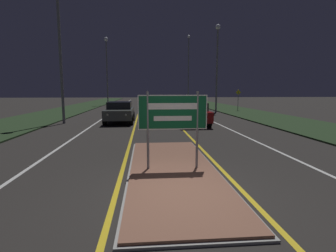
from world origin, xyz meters
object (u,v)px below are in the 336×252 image
(car_receding_1, at_px, (179,105))
(car_approaching_0, at_px, (120,112))
(streetlight_right_near, at_px, (217,57))
(streetlight_right_far, at_px, (188,64))
(warning_sign, at_px, (238,98))
(car_receding_2, at_px, (193,102))
(highway_sign, at_px, (173,115))
(car_receding_0, at_px, (191,113))
(streetlight_left_near, at_px, (58,15))
(streetlight_left_far, at_px, (107,60))

(car_receding_1, height_order, car_approaching_0, car_approaching_0)
(streetlight_right_near, bearing_deg, streetlight_right_far, 90.27)
(car_receding_1, height_order, warning_sign, warning_sign)
(car_receding_2, xyz_separation_m, warning_sign, (3.60, -7.69, 0.71))
(streetlight_right_near, bearing_deg, car_receding_1, 169.11)
(car_receding_2, bearing_deg, warning_sign, -64.93)
(highway_sign, relative_size, warning_sign, 0.95)
(streetlight_right_near, height_order, car_receding_0, streetlight_right_near)
(streetlight_left_near, xyz_separation_m, car_receding_0, (8.70, -1.23, -6.41))
(highway_sign, distance_m, car_receding_0, 10.45)
(streetlight_left_far, relative_size, streetlight_right_far, 0.88)
(highway_sign, bearing_deg, car_approaching_0, 102.44)
(streetlight_right_far, distance_m, warning_sign, 17.25)
(highway_sign, height_order, streetlight_left_near, streetlight_left_near)
(car_receding_0, bearing_deg, streetlight_left_near, 171.96)
(streetlight_left_near, bearing_deg, car_receding_0, -8.04)
(highway_sign, height_order, warning_sign, warning_sign)
(streetlight_left_near, bearing_deg, car_approaching_0, 2.62)
(streetlight_left_near, bearing_deg, streetlight_left_far, 89.87)
(streetlight_left_far, bearing_deg, car_receding_2, -19.21)
(warning_sign, bearing_deg, car_receding_0, -123.32)
(highway_sign, height_order, car_receding_1, highway_sign)
(streetlight_right_near, relative_size, car_receding_2, 1.93)
(streetlight_left_far, bearing_deg, car_approaching_0, -80.00)
(streetlight_right_far, relative_size, car_receding_2, 2.46)
(warning_sign, bearing_deg, streetlight_right_near, -156.79)
(car_receding_0, height_order, car_approaching_0, car_receding_0)
(streetlight_right_far, height_order, car_receding_1, streetlight_right_far)
(car_receding_0, distance_m, car_receding_2, 18.85)
(car_receding_2, relative_size, warning_sign, 2.03)
(car_receding_0, distance_m, car_receding_1, 10.38)
(streetlight_right_near, relative_size, streetlight_right_far, 0.78)
(car_receding_1, xyz_separation_m, car_receding_2, (3.07, 8.15, 0.01))
(streetlight_left_near, xyz_separation_m, streetlight_right_far, (12.94, 25.80, -0.58))
(car_receding_0, xyz_separation_m, car_receding_2, (3.52, 18.52, -0.04))
(streetlight_left_far, height_order, streetlight_right_far, streetlight_right_far)
(highway_sign, bearing_deg, streetlight_left_far, 100.86)
(streetlight_right_near, bearing_deg, warning_sign, 23.21)
(car_receding_1, xyz_separation_m, car_approaching_0, (-5.34, -8.96, 0.06))
(streetlight_right_near, relative_size, car_receding_0, 1.90)
(car_receding_1, relative_size, car_receding_2, 1.02)
(streetlight_left_far, relative_size, streetlight_right_near, 1.12)
(streetlight_left_far, xyz_separation_m, car_receding_0, (8.65, -22.76, -5.91))
(streetlight_left_far, height_order, warning_sign, streetlight_left_far)
(streetlight_right_far, bearing_deg, streetlight_left_near, -116.64)
(car_receding_1, bearing_deg, car_receding_2, 69.38)
(car_approaching_0, bearing_deg, streetlight_left_near, -177.38)
(car_receding_1, relative_size, warning_sign, 2.07)
(streetlight_left_near, xyz_separation_m, warning_sign, (15.82, 9.59, -5.74))
(streetlight_left_near, xyz_separation_m, car_approaching_0, (3.81, 0.17, -6.41))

